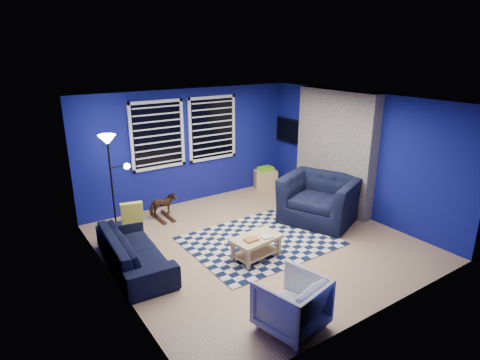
# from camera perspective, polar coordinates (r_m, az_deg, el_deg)

# --- Properties ---
(floor) EXTENTS (5.00, 5.00, 0.00)m
(floor) POSITION_cam_1_polar(r_m,az_deg,el_deg) (7.27, 2.43, -8.79)
(floor) COLOR tan
(floor) RESTS_ON ground
(ceiling) EXTENTS (5.00, 5.00, 0.00)m
(ceiling) POSITION_cam_1_polar(r_m,az_deg,el_deg) (6.52, 2.73, 11.16)
(ceiling) COLOR white
(ceiling) RESTS_ON wall_back
(wall_back) EXTENTS (5.00, 0.00, 5.00)m
(wall_back) POSITION_cam_1_polar(r_m,az_deg,el_deg) (8.85, -7.10, 4.73)
(wall_back) COLOR navy
(wall_back) RESTS_ON floor
(wall_left) EXTENTS (0.00, 5.00, 5.00)m
(wall_left) POSITION_cam_1_polar(r_m,az_deg,el_deg) (5.75, -17.97, -3.63)
(wall_left) COLOR navy
(wall_left) RESTS_ON floor
(wall_right) EXTENTS (0.00, 5.00, 5.00)m
(wall_right) POSITION_cam_1_polar(r_m,az_deg,el_deg) (8.46, 16.36, 3.49)
(wall_right) COLOR navy
(wall_right) RESTS_ON floor
(fireplace) EXTENTS (0.65, 2.00, 2.50)m
(fireplace) POSITION_cam_1_polar(r_m,az_deg,el_deg) (8.69, 13.22, 3.76)
(fireplace) COLOR gray
(fireplace) RESTS_ON floor
(window_left) EXTENTS (1.17, 0.06, 1.42)m
(window_left) POSITION_cam_1_polar(r_m,az_deg,el_deg) (8.44, -11.63, 6.26)
(window_left) COLOR black
(window_left) RESTS_ON wall_back
(window_right) EXTENTS (1.17, 0.06, 1.42)m
(window_right) POSITION_cam_1_polar(r_m,az_deg,el_deg) (9.00, -3.93, 7.33)
(window_right) COLOR black
(window_right) RESTS_ON wall_back
(tv) EXTENTS (0.07, 1.00, 0.58)m
(tv) POSITION_cam_1_polar(r_m,az_deg,el_deg) (9.75, 7.23, 6.89)
(tv) COLOR black
(tv) RESTS_ON wall_right
(rug) EXTENTS (2.52, 2.03, 0.02)m
(rug) POSITION_cam_1_polar(r_m,az_deg,el_deg) (7.29, 2.84, -8.65)
(rug) COLOR black
(rug) RESTS_ON floor
(sofa) EXTENTS (2.02, 0.90, 0.58)m
(sofa) POSITION_cam_1_polar(r_m,az_deg,el_deg) (6.60, -14.80, -9.62)
(sofa) COLOR black
(sofa) RESTS_ON floor
(armchair_big) EXTENTS (1.76, 1.67, 0.90)m
(armchair_big) POSITION_cam_1_polar(r_m,az_deg,el_deg) (8.10, 11.24, -2.72)
(armchair_big) COLOR black
(armchair_big) RESTS_ON floor
(armchair_bent) EXTENTS (0.89, 0.90, 0.69)m
(armchair_bent) POSITION_cam_1_polar(r_m,az_deg,el_deg) (5.15, 7.33, -17.01)
(armchair_bent) COLOR gray
(armchair_bent) RESTS_ON floor
(rocking_horse) EXTENTS (0.28, 0.55, 0.46)m
(rocking_horse) POSITION_cam_1_polar(r_m,az_deg,el_deg) (8.22, -10.91, -3.52)
(rocking_horse) COLOR #4C2518
(rocking_horse) RESTS_ON floor
(coffee_table) EXTENTS (0.87, 0.57, 0.41)m
(coffee_table) POSITION_cam_1_polar(r_m,az_deg,el_deg) (6.61, 2.34, -8.95)
(coffee_table) COLOR tan
(coffee_table) RESTS_ON rug
(cabinet) EXTENTS (0.63, 0.53, 0.53)m
(cabinet) POSITION_cam_1_polar(r_m,az_deg,el_deg) (9.90, 3.64, 0.21)
(cabinet) COLOR tan
(cabinet) RESTS_ON floor
(floor_lamp) EXTENTS (0.50, 0.31, 1.85)m
(floor_lamp) POSITION_cam_1_polar(r_m,az_deg,el_deg) (7.54, -18.03, 3.64)
(floor_lamp) COLOR black
(floor_lamp) RESTS_ON floor
(throw_pillow) EXTENTS (0.37, 0.18, 0.34)m
(throw_pillow) POSITION_cam_1_polar(r_m,az_deg,el_deg) (6.81, -15.11, -4.49)
(throw_pillow) COLOR yellow
(throw_pillow) RESTS_ON sofa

